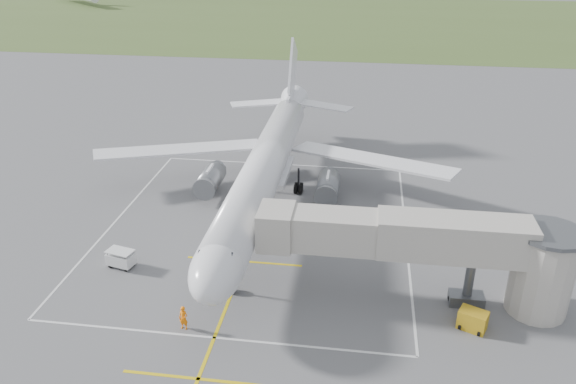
# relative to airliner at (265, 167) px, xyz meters

# --- Properties ---
(ground) EXTENTS (700.00, 700.00, 0.00)m
(ground) POSITION_rel_airliner_xyz_m (0.00, -0.75, -4.39)
(ground) COLOR #4F4F51
(ground) RESTS_ON ground
(grass_strip) EXTENTS (700.00, 120.00, 0.02)m
(grass_strip) POSITION_rel_airliner_xyz_m (0.00, 129.25, -4.38)
(grass_strip) COLOR #415525
(grass_strip) RESTS_ON ground
(apron_markings) EXTENTS (28.20, 60.00, 0.01)m
(apron_markings) POSITION_rel_airliner_xyz_m (0.00, -6.57, -4.38)
(apron_markings) COLOR gold
(apron_markings) RESTS_ON ground
(airliner) EXTENTS (38.93, 46.75, 13.52)m
(airliner) POSITION_rel_airliner_xyz_m (0.00, 0.00, 0.00)
(airliner) COLOR silver
(airliner) RESTS_ON ground
(jet_bridge) EXTENTS (23.40, 5.00, 7.20)m
(jet_bridge) POSITION_rel_airliner_xyz_m (15.72, -14.25, 0.35)
(jet_bridge) COLOR gray
(jet_bridge) RESTS_ON ground
(gpu_unit) EXTENTS (2.29, 1.98, 1.46)m
(gpu_unit) POSITION_rel_airliner_xyz_m (18.01, -17.17, -3.67)
(gpu_unit) COLOR #AF8615
(gpu_unit) RESTS_ON ground
(baggage_cart) EXTENTS (2.48, 1.82, 1.55)m
(baggage_cart) POSITION_rel_airliner_xyz_m (-10.10, -12.97, -3.60)
(baggage_cart) COLOR silver
(baggage_cart) RESTS_ON ground
(ramp_worker_nose) EXTENTS (0.75, 0.56, 1.86)m
(ramp_worker_nose) POSITION_rel_airliner_xyz_m (-2.37, -20.07, -3.46)
(ramp_worker_nose) COLOR orange
(ramp_worker_nose) RESTS_ON ground
(ramp_worker_wing) EXTENTS (1.04, 1.05, 1.72)m
(ramp_worker_wing) POSITION_rel_airliner_xyz_m (-3.14, 0.01, -3.53)
(ramp_worker_wing) COLOR #D83A06
(ramp_worker_wing) RESTS_ON ground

